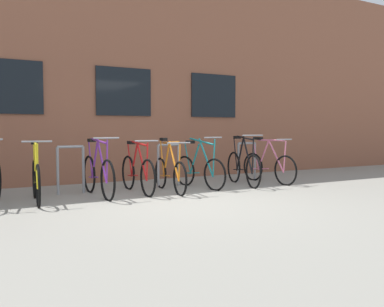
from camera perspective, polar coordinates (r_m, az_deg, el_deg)
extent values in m
plane|color=gray|center=(6.74, -0.17, -6.81)|extent=(42.00, 42.00, 0.00)
cube|color=brown|center=(13.25, -14.88, 9.44)|extent=(28.00, 7.50, 5.23)
cube|color=black|center=(9.08, -23.98, 8.46)|extent=(1.30, 0.04, 1.09)
cube|color=black|center=(9.59, -9.38, 8.42)|extent=(1.30, 0.04, 1.09)
cube|color=black|center=(10.63, 3.05, 7.97)|extent=(1.30, 0.04, 1.09)
cylinder|color=gray|center=(7.90, -18.07, -2.29)|extent=(0.05, 0.05, 0.87)
cylinder|color=gray|center=(8.00, -14.78, -2.17)|extent=(0.05, 0.05, 0.87)
cylinder|color=gray|center=(7.92, -16.47, 0.90)|extent=(0.47, 0.05, 0.05)
cylinder|color=gray|center=(8.50, -4.69, -1.75)|extent=(0.05, 0.05, 0.87)
cylinder|color=gray|center=(8.69, -1.88, -1.63)|extent=(0.05, 0.05, 0.87)
cylinder|color=gray|center=(8.57, -3.27, 1.21)|extent=(0.47, 0.05, 0.05)
cylinder|color=gray|center=(9.48, 6.42, -1.23)|extent=(0.05, 0.05, 0.87)
cylinder|color=gray|center=(9.76, 8.67, -1.12)|extent=(0.05, 0.05, 0.87)
cylinder|color=gray|center=(9.59, 7.58, 1.42)|extent=(0.47, 0.05, 0.05)
torus|color=black|center=(9.37, 5.80, -1.91)|extent=(0.19, 0.70, 0.71)
torus|color=black|center=(8.43, 8.47, -2.52)|extent=(0.19, 0.70, 0.71)
cylinder|color=black|center=(8.66, 7.70, -0.18)|extent=(0.14, 0.49, 0.77)
cylinder|color=black|center=(9.02, 6.65, -0.20)|extent=(0.11, 0.37, 0.72)
cylinder|color=black|center=(8.80, 7.27, 2.17)|extent=(0.20, 0.79, 0.09)
cylinder|color=black|center=(9.13, 6.41, -2.21)|extent=(0.13, 0.51, 0.07)
cylinder|color=black|center=(9.26, 6.02, 0.05)|extent=(0.07, 0.20, 0.66)
cylinder|color=black|center=(8.42, 8.42, -0.11)|extent=(0.04, 0.08, 0.71)
cube|color=black|center=(9.16, 6.25, 2.23)|extent=(0.14, 0.22, 0.06)
cylinder|color=gray|center=(8.43, 8.37, 2.50)|extent=(0.44, 0.12, 0.03)
torus|color=black|center=(9.77, 8.42, -1.84)|extent=(0.09, 0.66, 0.66)
torus|color=black|center=(9.02, 12.80, -2.32)|extent=(0.09, 0.66, 0.66)
cylinder|color=pink|center=(9.19, 11.55, -0.36)|extent=(0.07, 0.50, 0.70)
cylinder|color=pink|center=(9.49, 9.83, -0.20)|extent=(0.06, 0.38, 0.71)
cylinder|color=pink|center=(9.30, 10.84, 1.82)|extent=(0.09, 0.81, 0.04)
cylinder|color=pink|center=(9.58, 9.45, -2.09)|extent=(0.06, 0.52, 0.07)
cylinder|color=pink|center=(9.68, 8.79, 0.01)|extent=(0.04, 0.20, 0.65)
cylinder|color=pink|center=(9.01, 12.71, -0.30)|extent=(0.03, 0.08, 0.64)
cube|color=black|center=(9.60, 9.17, 2.08)|extent=(0.11, 0.21, 0.06)
cylinder|color=gray|center=(9.01, 12.62, 1.91)|extent=(0.44, 0.06, 0.03)
torus|color=black|center=(8.30, -8.81, -2.66)|extent=(0.05, 0.69, 0.69)
torus|color=black|center=(7.34, -6.12, -3.42)|extent=(0.05, 0.69, 0.69)
cylinder|color=red|center=(7.58, -6.94, -1.01)|extent=(0.04, 0.50, 0.70)
cylinder|color=red|center=(7.95, -7.99, -1.00)|extent=(0.04, 0.37, 0.64)
cylinder|color=red|center=(7.72, -7.41, 1.40)|extent=(0.04, 0.81, 0.09)
cylinder|color=red|center=(8.06, -8.20, -3.01)|extent=(0.03, 0.52, 0.07)
cylinder|color=red|center=(8.19, -8.62, -0.71)|extent=(0.03, 0.20, 0.59)
cylinder|color=red|center=(7.33, -6.21, -0.96)|extent=(0.03, 0.08, 0.63)
cube|color=black|center=(8.09, -8.42, 1.50)|extent=(0.10, 0.20, 0.06)
cylinder|color=gray|center=(7.34, -6.30, 1.75)|extent=(0.44, 0.03, 0.03)
torus|color=black|center=(8.06, -14.02, -2.81)|extent=(0.06, 0.72, 0.72)
torus|color=black|center=(7.03, -11.57, -3.67)|extent=(0.06, 0.72, 0.72)
cylinder|color=#722D99|center=(7.28, -12.34, -0.97)|extent=(0.05, 0.52, 0.75)
cylinder|color=#722D99|center=(7.69, -13.30, -0.97)|extent=(0.05, 0.39, 0.69)
cylinder|color=#722D99|center=(7.43, -12.79, 1.70)|extent=(0.06, 0.86, 0.09)
cylinder|color=#722D99|center=(7.80, -13.46, -3.19)|extent=(0.04, 0.54, 0.07)
cylinder|color=#722D99|center=(7.94, -13.87, -0.65)|extent=(0.03, 0.20, 0.63)
cylinder|color=#722D99|center=(7.02, -11.67, -0.91)|extent=(0.03, 0.08, 0.68)
cube|color=black|center=(7.84, -13.72, 1.78)|extent=(0.10, 0.20, 0.06)
cylinder|color=gray|center=(7.02, -11.77, 2.10)|extent=(0.44, 0.04, 0.03)
torus|color=black|center=(8.80, -0.98, -2.43)|extent=(0.15, 0.65, 0.65)
torus|color=black|center=(8.07, 3.16, -2.96)|extent=(0.15, 0.65, 0.65)
cylinder|color=teal|center=(8.23, 1.95, -0.55)|extent=(0.11, 0.46, 0.76)
cylinder|color=teal|center=(8.52, 0.36, -0.77)|extent=(0.09, 0.33, 0.65)
cylinder|color=teal|center=(8.33, 1.29, 1.69)|extent=(0.16, 0.73, 0.14)
cylinder|color=teal|center=(8.61, -0.01, -2.70)|extent=(0.11, 0.48, 0.07)
cylinder|color=teal|center=(8.70, -0.62, -0.54)|extent=(0.06, 0.20, 0.60)
cylinder|color=teal|center=(8.05, 3.05, -0.48)|extent=(0.04, 0.08, 0.70)
cube|color=black|center=(8.61, -0.26, 1.59)|extent=(0.13, 0.21, 0.06)
cylinder|color=gray|center=(8.06, 2.94, 2.22)|extent=(0.44, 0.10, 0.03)
torus|color=black|center=(7.69, -20.94, -3.34)|extent=(0.10, 0.69, 0.69)
torus|color=black|center=(6.74, -20.50, -4.25)|extent=(0.10, 0.69, 0.69)
cylinder|color=yellow|center=(6.98, -20.69, -1.51)|extent=(0.07, 0.46, 0.72)
cylinder|color=yellow|center=(7.34, -20.85, -1.43)|extent=(0.06, 0.33, 0.68)
cylinder|color=yellow|center=(7.11, -20.81, 1.25)|extent=(0.10, 0.73, 0.07)
cylinder|color=yellow|center=(7.46, -20.84, -3.73)|extent=(0.06, 0.48, 0.07)
cylinder|color=yellow|center=(7.57, -20.95, -1.10)|extent=(0.04, 0.20, 0.62)
cylinder|color=yellow|center=(6.74, -20.57, -1.47)|extent=(0.03, 0.08, 0.65)
cube|color=black|center=(7.47, -20.97, 1.43)|extent=(0.12, 0.21, 0.06)
cylinder|color=gray|center=(6.74, -20.65, 1.56)|extent=(0.44, 0.06, 0.03)
torus|color=black|center=(8.40, -4.35, -2.73)|extent=(0.10, 0.64, 0.64)
torus|color=black|center=(7.41, -1.67, -3.54)|extent=(0.10, 0.64, 0.64)
cylinder|color=orange|center=(7.65, -2.48, -1.17)|extent=(0.08, 0.51, 0.68)
cylinder|color=orange|center=(8.04, -3.54, -0.80)|extent=(0.07, 0.39, 0.72)
cylinder|color=orange|center=(7.80, -2.95, 1.52)|extent=(0.11, 0.83, 0.08)
cylinder|color=orange|center=(8.15, -3.74, -3.07)|extent=(0.07, 0.53, 0.07)
cylinder|color=orange|center=(8.29, -4.16, -0.52)|extent=(0.04, 0.20, 0.67)
cylinder|color=orange|center=(7.40, -1.75, -1.14)|extent=(0.04, 0.08, 0.62)
cube|color=black|center=(8.19, -3.97, 1.97)|extent=(0.12, 0.21, 0.06)
cylinder|color=gray|center=(7.41, -1.83, 1.49)|extent=(0.44, 0.07, 0.03)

